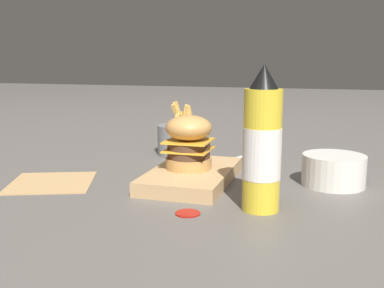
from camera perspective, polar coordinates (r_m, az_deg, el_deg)
The scene contains 9 objects.
ground_plane at distance 0.86m, azimuth 0.27°, elevation -5.49°, with size 6.00×6.00×0.00m, color #5B5651.
serving_board at distance 0.89m, azimuth 0.00°, elevation -4.02°, with size 0.26×0.15×0.03m.
burger at distance 0.88m, azimuth -0.43°, elevation 0.29°, with size 0.09×0.09×0.11m.
ketchup_bottle at distance 0.72m, azimuth 8.89°, elevation -0.29°, with size 0.06×0.06×0.23m.
fries_basket at distance 1.14m, azimuth -1.57°, elevation 0.65°, with size 0.11×0.11×0.14m.
side_bowl at distance 0.90m, azimuth 17.54°, elevation -3.07°, with size 0.12×0.12×0.06m.
spoon at distance 1.15m, azimuth 8.57°, elevation -1.12°, with size 0.15×0.10×0.01m.
ketchup_puddle at distance 0.71m, azimuth -0.54°, elevation -8.71°, with size 0.04×0.04×0.00m.
parchment_square at distance 0.93m, azimuth -17.42°, elevation -4.64°, with size 0.20×0.20×0.00m.
Camera 1 is at (0.79, 0.23, 0.24)m, focal length 42.00 mm.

